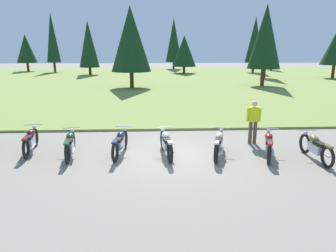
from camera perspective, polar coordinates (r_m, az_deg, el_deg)
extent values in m
plane|color=gray|center=(10.69, 0.16, -5.47)|extent=(140.00, 140.00, 0.00)
cube|color=olive|center=(35.56, -1.96, 8.39)|extent=(80.00, 44.00, 0.10)
cylinder|color=#47331E|center=(54.93, 1.04, 11.05)|extent=(0.36, 0.36, 1.34)
cone|color=#143319|center=(54.87, 1.07, 15.55)|extent=(2.76, 2.76, 7.27)
cylinder|color=#47331E|center=(45.60, 2.97, 10.25)|extent=(0.36, 0.36, 1.07)
cone|color=#143319|center=(45.50, 3.01, 13.65)|extent=(3.43, 3.43, 4.33)
cylinder|color=#47331E|center=(54.16, -24.41, 9.83)|extent=(0.36, 0.36, 1.44)
cone|color=#143319|center=(54.08, -24.73, 12.85)|extent=(3.02, 3.02, 4.30)
cylinder|color=#47331E|center=(28.54, -6.70, 8.39)|extent=(0.36, 0.36, 1.58)
cone|color=#143319|center=(28.42, -6.91, 15.64)|extent=(3.55, 3.55, 5.64)
cylinder|color=#47331E|center=(48.62, 15.40, 10.29)|extent=(0.36, 0.36, 1.55)
cone|color=#143319|center=(48.56, 15.72, 15.05)|extent=(2.58, 2.58, 6.53)
cylinder|color=#47331E|center=(44.09, -14.17, 9.74)|extent=(0.36, 0.36, 1.12)
cone|color=#143319|center=(43.99, -14.45, 14.41)|extent=(2.68, 2.68, 6.06)
cylinder|color=#47331E|center=(39.76, 17.33, 9.50)|extent=(0.36, 0.36, 1.66)
cone|color=#143319|center=(39.68, 17.73, 14.77)|extent=(2.16, 2.16, 5.67)
cylinder|color=#47331E|center=(50.59, -20.15, 10.09)|extent=(0.36, 0.36, 1.58)
cone|color=#143319|center=(50.54, -20.59, 15.07)|extent=(2.03, 2.03, 7.23)
cylinder|color=#47331E|center=(42.85, 28.16, 8.79)|extent=(0.36, 0.36, 1.68)
cone|color=#143319|center=(42.76, 28.62, 12.73)|extent=(3.35, 3.35, 4.24)
cylinder|color=#47331E|center=(54.80, 18.50, 10.20)|extent=(0.36, 0.36, 1.07)
cone|color=#143319|center=(54.71, 18.73, 13.15)|extent=(2.00, 2.00, 4.58)
cylinder|color=#47331E|center=(31.25, 17.01, 8.51)|extent=(0.36, 0.36, 1.74)
cone|color=#143319|center=(31.15, 17.53, 15.44)|extent=(3.05, 3.05, 5.83)
torus|color=black|center=(12.61, -23.31, -1.92)|extent=(0.20, 0.71, 0.70)
torus|color=black|center=(11.31, -24.73, -3.84)|extent=(0.20, 0.71, 0.70)
cube|color=silver|center=(11.94, -24.01, -2.60)|extent=(0.29, 0.66, 0.28)
ellipsoid|color=maroon|center=(12.04, -23.96, -1.08)|extent=(0.33, 0.51, 0.22)
cube|color=black|center=(11.68, -24.34, -1.87)|extent=(0.29, 0.51, 0.10)
cube|color=maroon|center=(11.21, -24.91, -2.18)|extent=(0.18, 0.34, 0.06)
cylinder|color=silver|center=(12.40, -23.63, 0.22)|extent=(0.62, 0.12, 0.03)
sphere|color=silver|center=(12.54, -23.46, -0.22)|extent=(0.14, 0.14, 0.14)
cylinder|color=silver|center=(11.66, -23.60, -3.46)|extent=(0.15, 0.55, 0.07)
torus|color=black|center=(11.66, -17.16, -2.62)|extent=(0.19, 0.71, 0.70)
torus|color=black|center=(10.34, -18.08, -4.83)|extent=(0.19, 0.71, 0.70)
cube|color=silver|center=(10.99, -17.61, -3.41)|extent=(0.28, 0.66, 0.28)
ellipsoid|color=#144C23|center=(11.08, -17.60, -1.75)|extent=(0.32, 0.51, 0.22)
cube|color=black|center=(10.71, -17.85, -2.64)|extent=(0.28, 0.50, 0.10)
cube|color=#144C23|center=(10.24, -18.22, -3.02)|extent=(0.18, 0.33, 0.06)
cylinder|color=silver|center=(11.44, -17.41, -0.32)|extent=(0.62, 0.11, 0.03)
sphere|color=silver|center=(11.58, -17.29, -0.80)|extent=(0.14, 0.14, 0.14)
cylinder|color=silver|center=(10.71, -17.03, -4.37)|extent=(0.14, 0.55, 0.07)
torus|color=black|center=(11.42, -8.02, -2.48)|extent=(0.19, 0.71, 0.70)
torus|color=black|center=(10.12, -9.74, -4.72)|extent=(0.19, 0.71, 0.70)
cube|color=silver|center=(10.75, -8.83, -3.28)|extent=(0.28, 0.66, 0.28)
ellipsoid|color=navy|center=(10.84, -8.67, -1.59)|extent=(0.32, 0.51, 0.22)
cube|color=black|center=(10.48, -9.16, -2.49)|extent=(0.28, 0.50, 0.10)
cube|color=navy|center=(10.02, -9.82, -2.88)|extent=(0.18, 0.34, 0.06)
cylinder|color=silver|center=(11.19, -8.22, -0.12)|extent=(0.62, 0.11, 0.03)
sphere|color=silver|center=(11.33, -8.06, -0.61)|extent=(0.14, 0.14, 0.14)
cylinder|color=silver|center=(10.47, -8.44, -4.31)|extent=(0.14, 0.55, 0.07)
torus|color=black|center=(11.22, -0.96, -2.63)|extent=(0.19, 0.71, 0.70)
torus|color=black|center=(9.91, 0.36, -4.92)|extent=(0.19, 0.71, 0.70)
cube|color=silver|center=(10.55, -0.35, -3.45)|extent=(0.28, 0.66, 0.28)
ellipsoid|color=#B7B7BC|center=(10.64, -0.52, -1.72)|extent=(0.32, 0.51, 0.22)
cube|color=black|center=(10.28, -0.14, -2.64)|extent=(0.28, 0.50, 0.10)
cube|color=#B7B7BC|center=(9.80, 0.36, -3.05)|extent=(0.18, 0.34, 0.06)
cylinder|color=silver|center=(10.99, -0.89, -0.23)|extent=(0.62, 0.11, 0.03)
sphere|color=silver|center=(11.14, -0.99, -0.73)|extent=(0.14, 0.14, 0.14)
cylinder|color=silver|center=(10.32, 0.71, -4.43)|extent=(0.14, 0.55, 0.07)
torus|color=black|center=(11.35, 9.71, -2.65)|extent=(0.31, 0.70, 0.70)
torus|color=black|center=(10.02, 8.89, -4.89)|extent=(0.31, 0.70, 0.70)
cube|color=silver|center=(10.66, 9.33, -3.44)|extent=(0.39, 0.67, 0.28)
ellipsoid|color=beige|center=(10.76, 9.50, -1.74)|extent=(0.40, 0.54, 0.22)
cube|color=black|center=(10.39, 9.25, -2.64)|extent=(0.36, 0.52, 0.10)
cube|color=beige|center=(9.91, 8.96, -3.03)|extent=(0.23, 0.35, 0.06)
cylinder|color=silver|center=(11.11, 9.76, -0.28)|extent=(0.60, 0.22, 0.03)
sphere|color=silver|center=(11.26, 9.80, -0.77)|extent=(0.14, 0.14, 0.14)
cylinder|color=silver|center=(10.40, 9.90, -4.51)|extent=(0.24, 0.54, 0.07)
torus|color=black|center=(11.65, 17.91, -2.71)|extent=(0.32, 0.70, 0.70)
torus|color=black|center=(10.31, 18.15, -4.89)|extent=(0.32, 0.70, 0.70)
cube|color=silver|center=(10.96, 18.04, -3.48)|extent=(0.39, 0.67, 0.28)
ellipsoid|color=#AD1919|center=(11.06, 18.12, -1.82)|extent=(0.40, 0.54, 0.22)
cube|color=black|center=(10.69, 18.17, -2.70)|extent=(0.36, 0.52, 0.10)
cube|color=#AD1919|center=(10.21, 18.29, -3.08)|extent=(0.23, 0.35, 0.06)
cylinder|color=silver|center=(11.42, 18.11, -0.40)|extent=(0.60, 0.23, 0.03)
sphere|color=silver|center=(11.57, 18.04, -0.88)|extent=(0.14, 0.14, 0.14)
cylinder|color=silver|center=(10.71, 18.80, -4.51)|extent=(0.24, 0.54, 0.07)
torus|color=black|center=(11.85, 23.93, -2.97)|extent=(0.11, 0.70, 0.70)
torus|color=black|center=(10.70, 27.35, -5.11)|extent=(0.11, 0.70, 0.70)
cube|color=silver|center=(11.25, 25.58, -3.74)|extent=(0.21, 0.64, 0.28)
ellipsoid|color=brown|center=(11.33, 25.29, -2.12)|extent=(0.27, 0.49, 0.22)
cube|color=black|center=(11.01, 26.25, -2.99)|extent=(0.23, 0.48, 0.10)
cube|color=brown|center=(10.60, 27.56, -3.37)|extent=(0.15, 0.32, 0.06)
cylinder|color=silver|center=(11.64, 24.40, -0.70)|extent=(0.62, 0.04, 0.03)
sphere|color=silver|center=(11.77, 24.07, -1.17)|extent=(0.14, 0.14, 0.14)
cylinder|color=silver|center=(11.11, 26.90, -4.66)|extent=(0.08, 0.55, 0.07)
cylinder|color=#4C4233|center=(12.31, 14.93, -1.17)|extent=(0.14, 0.14, 0.88)
cylinder|color=#4C4233|center=(12.36, 15.73, -1.16)|extent=(0.14, 0.14, 0.88)
cube|color=#D8EA19|center=(12.17, 15.55, 2.11)|extent=(0.36, 0.23, 0.56)
sphere|color=beige|center=(12.10, 15.68, 3.96)|extent=(0.22, 0.22, 0.22)
cylinder|color=#D8EA19|center=(12.11, 14.51, 2.02)|extent=(0.09, 0.09, 0.52)
cylinder|color=#D8EA19|center=(12.24, 16.57, 2.01)|extent=(0.09, 0.09, 0.52)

